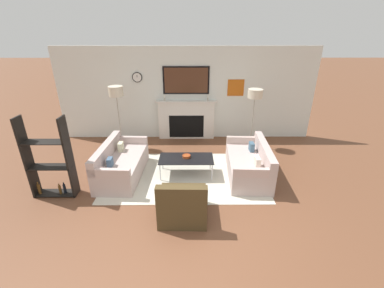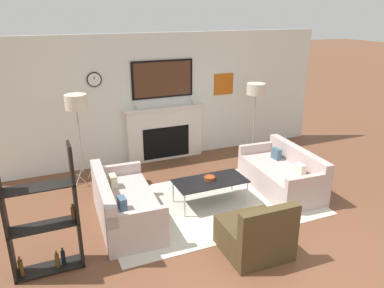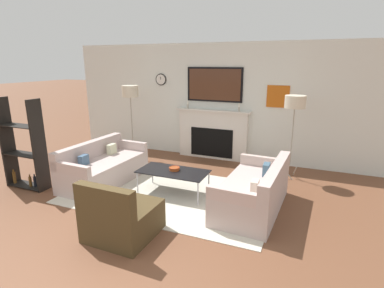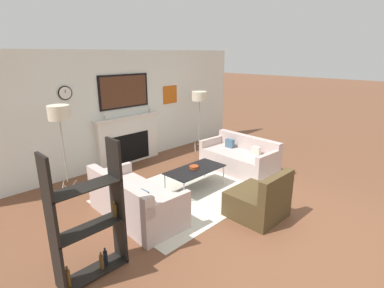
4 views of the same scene
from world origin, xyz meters
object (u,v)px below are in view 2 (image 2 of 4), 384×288
(couch_left, at_px, (124,206))
(floor_lamp_right, at_px, (256,90))
(couch_right, at_px, (282,175))
(shelf_unit, at_px, (43,218))
(coffee_table, at_px, (210,182))
(decorative_bowl, at_px, (210,178))
(floor_lamp_left, at_px, (76,103))
(armchair, at_px, (256,235))

(couch_left, xyz_separation_m, floor_lamp_right, (3.32, 1.64, 1.22))
(couch_right, bearing_deg, shelf_unit, -169.83)
(coffee_table, xyz_separation_m, floor_lamp_right, (1.83, 1.60, 1.11))
(decorative_bowl, xyz_separation_m, floor_lamp_left, (-1.89, 1.56, 1.12))
(couch_right, xyz_separation_m, floor_lamp_right, (0.39, 1.64, 1.22))
(coffee_table, distance_m, floor_lamp_left, 2.73)
(couch_left, bearing_deg, floor_lamp_right, 26.27)
(couch_right, relative_size, floor_lamp_right, 1.06)
(armchair, height_order, decorative_bowl, armchair)
(floor_lamp_left, bearing_deg, couch_left, -76.55)
(couch_left, distance_m, floor_lamp_right, 3.90)
(coffee_table, relative_size, floor_lamp_right, 0.74)
(floor_lamp_right, height_order, shelf_unit, shelf_unit)
(floor_lamp_left, bearing_deg, decorative_bowl, -39.52)
(couch_left, relative_size, armchair, 2.10)
(decorative_bowl, relative_size, shelf_unit, 0.12)
(coffee_table, bearing_deg, couch_right, -1.69)
(armchair, height_order, floor_lamp_left, floor_lamp_left)
(couch_left, bearing_deg, coffee_table, 1.49)
(couch_right, bearing_deg, coffee_table, 178.31)
(coffee_table, height_order, floor_lamp_right, floor_lamp_right)
(floor_lamp_right, bearing_deg, decorative_bowl, -139.54)
(couch_left, distance_m, coffee_table, 1.49)
(armchair, distance_m, floor_lamp_right, 3.82)
(floor_lamp_left, relative_size, floor_lamp_right, 1.05)
(couch_left, distance_m, armchair, 2.05)
(decorative_bowl, height_order, floor_lamp_right, floor_lamp_right)
(couch_right, xyz_separation_m, armchair, (-1.48, -1.45, -0.01))
(decorative_bowl, distance_m, shelf_unit, 2.78)
(decorative_bowl, distance_m, floor_lamp_right, 2.62)
(couch_left, relative_size, coffee_table, 1.45)
(coffee_table, relative_size, decorative_bowl, 6.40)
(floor_lamp_right, bearing_deg, coffee_table, -138.85)
(couch_left, height_order, floor_lamp_right, floor_lamp_right)
(shelf_unit, bearing_deg, decorative_bowl, 17.18)
(couch_right, distance_m, coffee_table, 1.44)
(decorative_bowl, xyz_separation_m, floor_lamp_right, (1.82, 1.56, 1.05))
(floor_lamp_left, height_order, shelf_unit, floor_lamp_left)
(couch_right, relative_size, floor_lamp_left, 1.01)
(armchair, xyz_separation_m, shelf_unit, (-2.60, 0.72, 0.48))
(floor_lamp_left, bearing_deg, floor_lamp_right, -0.00)
(armchair, height_order, shelf_unit, shelf_unit)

